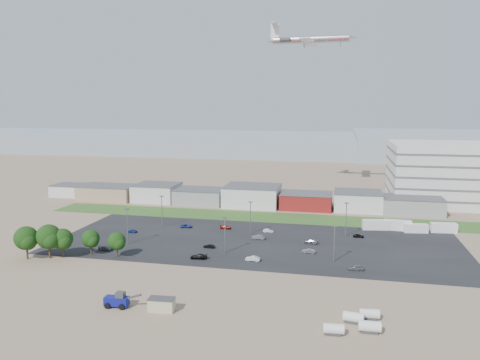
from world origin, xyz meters
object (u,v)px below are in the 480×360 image
(parked_car_6, at_px, (226,227))
(parked_car_1, at_px, (309,251))
(tree_far_left, at_px, (26,241))
(parked_car_10, at_px, (106,248))
(airliner, at_px, (311,40))
(parked_car_5, at_px, (132,231))
(storage_tank_nw, at_px, (353,317))
(telehandler, at_px, (116,299))
(parked_car_3, at_px, (199,256))
(parked_car_13, at_px, (253,258))
(portable_shed, at_px, (162,304))
(parked_car_9, at_px, (186,226))
(parked_car_2, at_px, (356,268))
(parked_car_8, at_px, (358,236))
(parked_car_4, at_px, (209,246))
(box_trailer_a, at_px, (375,225))
(parked_car_7, at_px, (258,237))
(parked_car_12, at_px, (310,241))
(parked_car_11, at_px, (268,231))

(parked_car_6, bearing_deg, parked_car_1, -119.78)
(tree_far_left, xyz_separation_m, parked_car_10, (16.65, 11.33, -4.43))
(airliner, xyz_separation_m, parked_car_5, (-49.83, -84.54, -69.46))
(storage_tank_nw, xyz_separation_m, airliner, (-18.49, 134.59, 68.87))
(telehandler, xyz_separation_m, airliner, (28.26, 137.63, 68.38))
(parked_car_3, bearing_deg, storage_tank_nw, 48.39)
(parked_car_13, bearing_deg, portable_shed, -16.70)
(parked_car_5, distance_m, parked_car_9, 17.91)
(parked_car_5, bearing_deg, parked_car_2, 77.08)
(parked_car_8, xyz_separation_m, parked_car_10, (-70.29, -28.74, 0.03))
(parked_car_1, bearing_deg, parked_car_4, -81.83)
(parked_car_4, bearing_deg, storage_tank_nw, 51.31)
(parked_car_2, height_order, parked_car_9, parked_car_2)
(parked_car_10, bearing_deg, telehandler, -146.60)
(box_trailer_a, height_order, parked_car_5, box_trailer_a)
(portable_shed, xyz_separation_m, telehandler, (-9.59, -0.29, 0.30))
(tree_far_left, relative_size, parked_car_8, 3.00)
(tree_far_left, distance_m, parked_car_13, 60.25)
(parked_car_1, relative_size, parked_car_4, 1.10)
(parked_car_1, xyz_separation_m, parked_car_2, (12.46, -11.22, 0.03))
(telehandler, bearing_deg, parked_car_6, 81.07)
(airliner, xyz_separation_m, parked_car_9, (-34.80, -74.80, -69.45))
(airliner, height_order, parked_car_2, airliner)
(tree_far_left, bearing_deg, parked_car_6, 43.05)
(parked_car_2, xyz_separation_m, parked_car_7, (-28.46, 21.75, 0.02))
(parked_car_1, height_order, parked_car_10, parked_car_1)
(storage_tank_nw, height_order, parked_car_7, storage_tank_nw)
(parked_car_12, bearing_deg, box_trailer_a, 142.63)
(parked_car_1, distance_m, parked_car_7, 19.16)
(box_trailer_a, height_order, parked_car_13, box_trailer_a)
(parked_car_6, distance_m, parked_car_12, 30.62)
(parked_car_2, bearing_deg, parked_car_5, -111.36)
(parked_car_7, height_order, parked_car_12, parked_car_7)
(parked_car_2, bearing_deg, storage_tank_nw, -7.31)
(parked_car_2, relative_size, parked_car_11, 1.11)
(portable_shed, distance_m, airliner, 154.68)
(airliner, height_order, parked_car_11, airliner)
(storage_tank_nw, height_order, parked_car_3, storage_tank_nw)
(parked_car_8, relative_size, parked_car_10, 0.81)
(portable_shed, bearing_deg, parked_car_13, 66.42)
(parked_car_2, height_order, parked_car_8, parked_car_2)
(airliner, xyz_separation_m, parked_car_2, (19.74, -105.10, -69.37))
(parked_car_6, distance_m, parked_car_10, 40.63)
(parked_car_9, bearing_deg, parked_car_6, -91.76)
(parked_car_4, bearing_deg, parked_car_8, 121.96)
(parked_car_11, bearing_deg, parked_car_8, -91.43)
(tree_far_left, height_order, parked_car_4, tree_far_left)
(parked_car_9, bearing_deg, telehandler, 178.96)
(box_trailer_a, distance_m, parked_car_5, 79.66)
(parked_car_7, relative_size, parked_car_12, 0.92)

